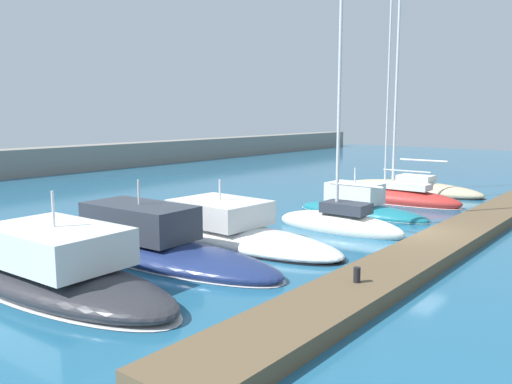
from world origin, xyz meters
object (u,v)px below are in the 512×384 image
object	(u,v)px
sailboat_red_sixth	(393,197)
motorboat_teal_fifth	(359,208)
motorboat_navy_second	(157,246)
sailboat_ivory_fourth	(339,222)
motorboat_charcoal_nearest	(52,271)
sailboat_sand_seventh	(410,187)
dock_bollard	(357,275)
motorboat_white_third	(233,231)

from	to	relation	value
sailboat_red_sixth	motorboat_teal_fifth	bearing A→B (deg)	92.05
motorboat_navy_second	sailboat_ivory_fourth	world-z (taller)	sailboat_ivory_fourth
motorboat_charcoal_nearest	sailboat_sand_seventh	xyz separation A→B (m)	(25.27, -0.81, -0.17)
motorboat_charcoal_nearest	motorboat_teal_fifth	xyz separation A→B (m)	(16.35, -1.75, -0.19)
dock_bollard	sailboat_sand_seventh	bearing A→B (deg)	18.51
sailboat_red_sixth	sailboat_sand_seventh	size ratio (longest dim) A/B	0.75
motorboat_charcoal_nearest	motorboat_navy_second	bearing A→B (deg)	-91.08
dock_bollard	motorboat_teal_fifth	bearing A→B (deg)	27.17
sailboat_ivory_fourth	motorboat_teal_fifth	xyz separation A→B (m)	(4.01, 1.10, -0.05)
motorboat_navy_second	motorboat_white_third	distance (m)	3.74
sailboat_red_sixth	sailboat_sand_seventh	xyz separation A→B (m)	(4.27, 0.74, 0.03)
motorboat_charcoal_nearest	dock_bollard	distance (m)	9.06
sailboat_red_sixth	motorboat_charcoal_nearest	bearing A→B (deg)	85.41
motorboat_white_third	sailboat_red_sixth	size ratio (longest dim) A/B	0.74
motorboat_charcoal_nearest	motorboat_teal_fifth	size ratio (longest dim) A/B	1.43
sailboat_ivory_fourth	motorboat_teal_fifth	distance (m)	4.16
motorboat_charcoal_nearest	sailboat_red_sixth	distance (m)	21.06
motorboat_white_third	dock_bollard	world-z (taller)	motorboat_white_third
motorboat_white_third	sailboat_sand_seventh	size ratio (longest dim) A/B	0.56
motorboat_charcoal_nearest	sailboat_red_sixth	bearing A→B (deg)	-96.29
motorboat_white_third	sailboat_ivory_fourth	size ratio (longest dim) A/B	0.76
dock_bollard	sailboat_ivory_fourth	bearing A→B (deg)	32.70
dock_bollard	motorboat_charcoal_nearest	bearing A→B (deg)	122.60
motorboat_white_third	sailboat_ivory_fourth	xyz separation A→B (m)	(4.44, -2.48, -0.01)
motorboat_charcoal_nearest	sailboat_sand_seventh	bearing A→B (deg)	-93.90
motorboat_charcoal_nearest	motorboat_white_third	xyz separation A→B (m)	(7.90, -0.37, -0.13)
sailboat_ivory_fourth	motorboat_teal_fifth	size ratio (longest dim) A/B	1.82
sailboat_sand_seventh	dock_bollard	bearing A→B (deg)	107.88
motorboat_white_third	motorboat_charcoal_nearest	bearing A→B (deg)	90.24
motorboat_teal_fifth	dock_bollard	distance (m)	12.89
motorboat_charcoal_nearest	sailboat_ivory_fourth	size ratio (longest dim) A/B	0.78
dock_bollard	motorboat_white_third	bearing A→B (deg)	67.46
motorboat_navy_second	sailboat_red_sixth	bearing A→B (deg)	-98.12
motorboat_white_third	sailboat_sand_seventh	world-z (taller)	sailboat_sand_seventh
sailboat_ivory_fourth	sailboat_red_sixth	xyz separation A→B (m)	(8.66, 1.29, -0.06)
sailboat_red_sixth	dock_bollard	size ratio (longest dim) A/B	31.44
motorboat_charcoal_nearest	motorboat_white_third	world-z (taller)	motorboat_charcoal_nearest
motorboat_teal_fifth	sailboat_red_sixth	xyz separation A→B (m)	(4.65, 0.20, -0.01)
sailboat_ivory_fourth	sailboat_sand_seventh	size ratio (longest dim) A/B	0.73
motorboat_white_third	sailboat_ivory_fourth	bearing A→B (deg)	-116.30
motorboat_white_third	sailboat_ivory_fourth	distance (m)	5.08
motorboat_teal_fifth	sailboat_sand_seventh	bearing A→B (deg)	-82.53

